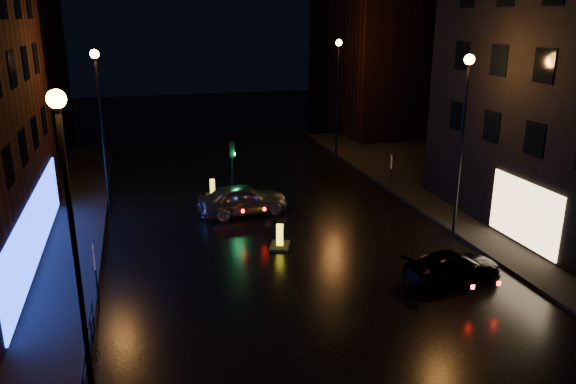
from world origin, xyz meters
The scene contains 16 objects.
ground centered at (0.00, 0.00, 0.00)m, with size 120.00×120.00×0.00m, color black.
pavement_right centered at (14.00, 8.00, 0.07)m, with size 12.00×44.00×0.15m, color black.
building_far_left centered at (-16.00, 35.00, 7.00)m, with size 8.00×16.00×14.00m, color black.
building_far_right centered at (15.00, 32.00, 6.00)m, with size 8.00×14.00×12.00m, color black.
street_lamp_lnear centered at (-7.80, -2.00, 5.56)m, with size 0.44×0.44×8.37m.
street_lamp_lfar centered at (-7.80, 14.00, 5.56)m, with size 0.44×0.44×8.37m.
street_lamp_rnear centered at (7.80, 6.00, 5.56)m, with size 0.44×0.44×8.37m.
street_lamp_rfar centered at (7.80, 22.00, 5.56)m, with size 0.44×0.44×8.37m.
traffic_signal centered at (-1.20, 14.00, 0.50)m, with size 1.40×2.40×3.45m.
guard_railing centered at (-8.00, -1.00, 0.74)m, with size 0.05×6.04×1.00m.
silver_hatchback centered at (-1.06, 11.87, 0.79)m, with size 1.87×4.66×1.59m, color #95979C.
dark_sedan centered at (5.37, 2.03, 0.58)m, with size 1.64×4.02×1.17m, color black.
bollard_near centered at (-0.32, 7.02, 0.24)m, with size 1.22×1.45×1.08m.
bollard_far centered at (-2.19, 15.17, 0.23)m, with size 0.91×1.26×1.03m.
road_sign_left centered at (-7.90, 3.50, 1.73)m, with size 0.11×0.56×2.30m.
road_sign_right centered at (7.90, 13.10, 1.70)m, with size 0.24×0.53×2.26m.
Camera 1 is at (-6.12, -15.55, 9.93)m, focal length 35.00 mm.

